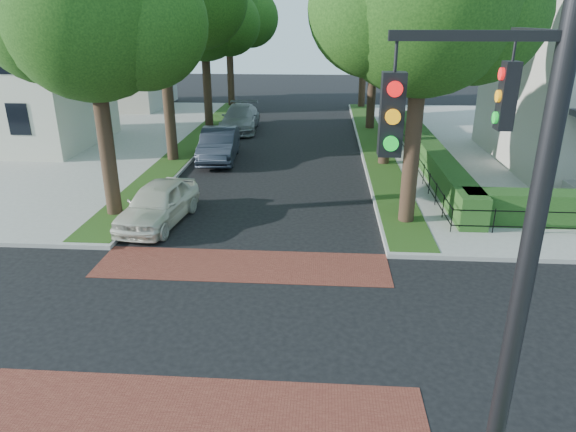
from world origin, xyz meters
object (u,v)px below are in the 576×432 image
object	(u,v)px
traffic_signal	(513,217)
parked_car_middle	(219,145)
parked_car_front	(158,203)
parked_car_rear	(240,118)

from	to	relation	value
traffic_signal	parked_car_middle	size ratio (longest dim) A/B	1.57
parked_car_front	parked_car_rear	distance (m)	16.84
traffic_signal	parked_car_rear	size ratio (longest dim) A/B	1.40
parked_car_middle	parked_car_rear	xyz separation A→B (m)	(-0.08, 7.74, -0.01)
traffic_signal	parked_car_front	distance (m)	14.34
traffic_signal	parked_car_rear	distance (m)	29.12
traffic_signal	parked_car_front	size ratio (longest dim) A/B	1.76
traffic_signal	parked_car_front	bearing A→B (deg)	127.97
parked_car_middle	parked_car_rear	world-z (taller)	parked_car_middle
parked_car_middle	parked_car_front	bearing A→B (deg)	-97.10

